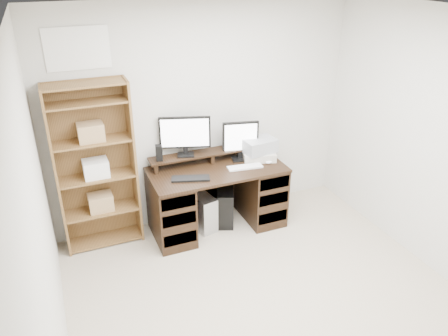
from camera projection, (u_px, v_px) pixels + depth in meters
room at (295, 198)px, 3.23m from camera, size 3.54×4.04×2.54m
desk at (217, 197)px, 4.97m from camera, size 1.50×0.70×0.75m
riser_shelf at (210, 154)px, 4.95m from camera, size 1.40×0.22×0.12m
monitor_wide at (185, 134)px, 4.74m from camera, size 0.54×0.22×0.44m
monitor_small at (240, 139)px, 4.93m from camera, size 0.41×0.19×0.45m
speaker at (159, 153)px, 4.68m from camera, size 0.08×0.08×0.18m
keyboard_black at (191, 178)px, 4.57m from camera, size 0.42×0.25×0.02m
keyboard_white at (245, 167)px, 4.82m from camera, size 0.40×0.16×0.02m
mouse at (269, 162)px, 4.92m from camera, size 0.09×0.08×0.03m
printer at (259, 155)px, 5.02m from camera, size 0.42×0.36×0.09m
basket at (259, 145)px, 4.97m from camera, size 0.39×0.30×0.15m
tower_silver at (202, 211)px, 5.04m from camera, size 0.26×0.45×0.42m
tower_black at (225, 205)px, 5.15m from camera, size 0.34×0.47×0.44m
bookshelf at (95, 166)px, 4.49m from camera, size 0.80×0.30×1.80m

